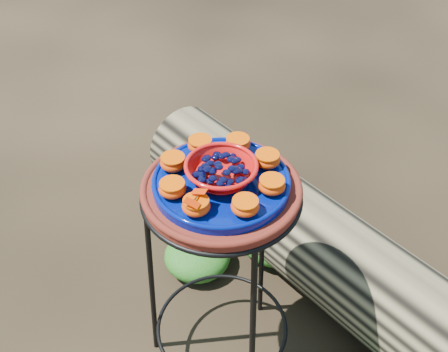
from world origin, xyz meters
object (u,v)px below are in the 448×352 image
Objects in this scene: terracotta_saucer at (221,191)px; red_bowl at (221,172)px; driftwood_log at (332,256)px; cobalt_plate at (221,183)px; plant_stand at (222,285)px.

red_bowl is (0.00, 0.00, 0.06)m from terracotta_saucer.
terracotta_saucer reaches higher than driftwood_log.
cobalt_plate is at bearing 0.00° from terracotta_saucer.
plant_stand is at bearing 0.00° from red_bowl.
terracotta_saucer is at bearing 0.00° from cobalt_plate.
cobalt_plate reaches higher than terracotta_saucer.
terracotta_saucer is at bearing 0.00° from plant_stand.
cobalt_plate is (0.00, 0.00, 0.39)m from plant_stand.
plant_stand is 0.37m from terracotta_saucer.
driftwood_log is at bearing 72.82° from terracotta_saucer.
terracotta_saucer is 2.33× the size of red_bowl.
driftwood_log is at bearing 72.82° from plant_stand.
terracotta_saucer reaches higher than plant_stand.
terracotta_saucer is 1.17× the size of cobalt_plate.
red_bowl reaches higher than terracotta_saucer.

